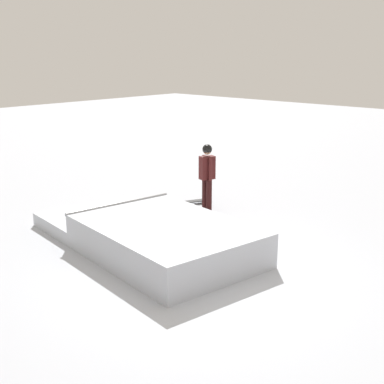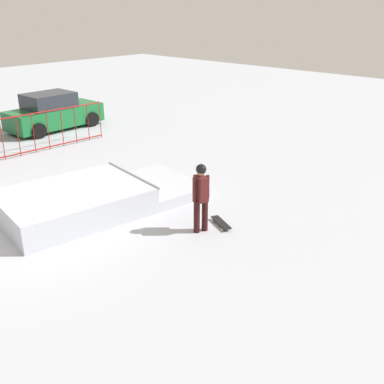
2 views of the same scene
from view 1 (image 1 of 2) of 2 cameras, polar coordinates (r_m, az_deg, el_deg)
The scene contains 4 objects.
ground_plane at distance 9.91m, azimuth 0.55°, elevation -9.10°, with size 60.00×60.00×0.00m, color #B2B7C1.
skate_ramp at distance 11.09m, azimuth -4.21°, elevation -4.69°, with size 5.73×3.37×0.74m.
skater at distance 13.68m, azimuth 1.63°, elevation 2.17°, with size 0.42×0.43×1.73m.
skateboard at distance 14.41m, azimuth 0.29°, elevation -0.99°, with size 0.51×0.81×0.09m.
Camera 1 is at (-6.06, 6.71, 4.05)m, focal length 49.75 mm.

